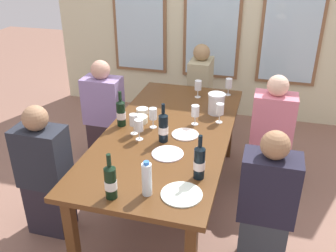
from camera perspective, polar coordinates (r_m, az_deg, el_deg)
ground_plane at (r=3.54m, az=0.02°, el=-11.43°), size 12.00×12.00×0.00m
back_wall_with_windows at (r=4.88m, az=6.88°, el=17.98°), size 4.22×0.10×2.90m
dining_table at (r=3.17m, az=0.02°, el=-1.91°), size 1.02×2.13×0.74m
white_plate_0 at (r=3.08m, az=2.60°, el=-1.27°), size 0.22×0.22×0.01m
white_plate_1 at (r=2.81m, az=-0.05°, el=-4.20°), size 0.24×0.24×0.01m
white_plate_2 at (r=2.41m, az=2.06°, el=-10.24°), size 0.26×0.26×0.01m
metal_pitcher at (r=3.44m, az=7.28°, el=3.38°), size 0.16×0.16×0.19m
wine_bottle_0 at (r=2.50m, az=4.74°, el=-5.41°), size 0.08×0.08×0.32m
wine_bottle_1 at (r=2.35m, az=-8.65°, el=-8.24°), size 0.08×0.08×0.31m
wine_bottle_2 at (r=2.93m, az=-0.71°, el=-0.17°), size 0.08×0.08×0.32m
wine_bottle_3 at (r=3.21m, az=-7.07°, el=2.01°), size 0.08×0.08×0.31m
tasting_bowl_0 at (r=3.28m, az=-4.20°, el=1.01°), size 0.13×0.13×0.05m
tasting_bowl_1 at (r=3.46m, az=-3.89°, el=2.32°), size 0.11×0.11×0.04m
water_bottle at (r=2.35m, az=-3.21°, el=-7.97°), size 0.06×0.06×0.24m
wine_glass_0 at (r=2.96m, az=-4.40°, el=-0.04°), size 0.07×0.07×0.17m
wine_glass_1 at (r=3.85m, az=9.13°, el=6.24°), size 0.07×0.07×0.17m
wine_glass_2 at (r=3.76m, az=4.55°, el=6.00°), size 0.07×0.07×0.17m
wine_glass_3 at (r=3.20m, az=4.12°, el=2.22°), size 0.07×0.07×0.17m
wine_glass_4 at (r=3.05m, az=-5.20°, el=0.78°), size 0.07×0.07×0.17m
wine_glass_5 at (r=3.26m, az=7.82°, el=2.41°), size 0.07×0.07×0.17m
wine_glass_6 at (r=3.15m, az=-2.28°, el=1.78°), size 0.07×0.07×0.17m
seated_person_0 at (r=3.12m, az=-18.01°, el=-6.98°), size 0.38×0.24×1.11m
seated_person_1 at (r=2.74m, az=14.58°, el=-11.70°), size 0.38×0.24×1.11m
seated_person_2 at (r=3.97m, az=-9.58°, el=1.63°), size 0.38×0.24×1.11m
seated_person_3 at (r=3.65m, az=15.26°, el=-1.31°), size 0.38×0.24×1.11m
seated_person_4 at (r=4.48m, az=4.84°, el=4.95°), size 0.24×0.38×1.11m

